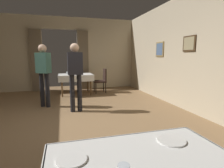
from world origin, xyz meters
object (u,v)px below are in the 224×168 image
object	(u,v)px
chair_mid_right	(102,79)
person_waiter_by_doorway	(75,72)
plate_near_d	(72,159)
glass_mid_b	(67,73)
plate_near_b	(171,140)
dining_table_mid	(76,76)
plate_mid_a	(78,73)
person_diner_standing_aside	(44,70)

from	to	relation	value
chair_mid_right	person_waiter_by_doorway	bearing A→B (deg)	-117.44
plate_near_d	glass_mid_b	size ratio (longest dim) A/B	2.23
plate_near_b	glass_mid_b	bearing A→B (deg)	96.21
dining_table_mid	chair_mid_right	size ratio (longest dim) A/B	1.33
plate_near_b	person_waiter_by_doorway	xyz separation A→B (m)	(-0.49, 3.41, 0.27)
plate_near_d	glass_mid_b	world-z (taller)	glass_mid_b
glass_mid_b	dining_table_mid	bearing A→B (deg)	-26.45
plate_near_b	plate_mid_a	distance (m)	5.88
dining_table_mid	chair_mid_right	world-z (taller)	chair_mid_right
plate_near_b	glass_mid_b	xyz separation A→B (m)	(-0.63, 5.76, 0.04)
plate_near_d	person_waiter_by_doorway	size ratio (longest dim) A/B	0.11
plate_near_d	person_diner_standing_aside	xyz separation A→B (m)	(-0.53, 4.13, 0.27)
plate_near_b	plate_mid_a	bearing A→B (deg)	92.22
plate_near_b	plate_mid_a	size ratio (longest dim) A/B	0.91
dining_table_mid	chair_mid_right	distance (m)	1.01
dining_table_mid	person_waiter_by_doorway	size ratio (longest dim) A/B	0.72
person_waiter_by_doorway	dining_table_mid	bearing A→B (deg)	86.01
dining_table_mid	person_diner_standing_aside	xyz separation A→B (m)	(-0.96, -1.54, 0.36)
plate_near_d	glass_mid_b	xyz separation A→B (m)	(0.13, 5.82, 0.04)
glass_mid_b	plate_mid_a	bearing A→B (deg)	16.79
dining_table_mid	plate_near_d	world-z (taller)	plate_near_d
plate_near_b	plate_near_d	xyz separation A→B (m)	(-0.76, -0.06, 0.00)
person_diner_standing_aside	dining_table_mid	bearing A→B (deg)	58.13
plate_mid_a	person_diner_standing_aside	xyz separation A→B (m)	(-1.06, -1.81, 0.27)
dining_table_mid	plate_mid_a	size ratio (longest dim) A/B	5.16
plate_near_d	person_waiter_by_doorway	world-z (taller)	person_waiter_by_doorway
dining_table_mid	person_waiter_by_doorway	distance (m)	2.24
glass_mid_b	chair_mid_right	bearing A→B (deg)	-5.58
chair_mid_right	glass_mid_b	size ratio (longest dim) A/B	10.58
plate_near_b	dining_table_mid	bearing A→B (deg)	93.38
plate_mid_a	person_waiter_by_doorway	bearing A→B (deg)	-95.93
person_waiter_by_doorway	chair_mid_right	bearing A→B (deg)	62.56
plate_near_b	plate_mid_a	world-z (taller)	same
dining_table_mid	plate_near_b	size ratio (longest dim) A/B	5.64
plate_near_b	person_waiter_by_doorway	size ratio (longest dim) A/B	0.13
plate_mid_a	person_waiter_by_doorway	world-z (taller)	person_waiter_by_doorway
chair_mid_right	glass_mid_b	world-z (taller)	chair_mid_right
plate_near_d	dining_table_mid	bearing A→B (deg)	85.67
plate_near_b	glass_mid_b	world-z (taller)	glass_mid_b
plate_near_d	plate_mid_a	bearing A→B (deg)	84.88
dining_table_mid	person_waiter_by_doorway	world-z (taller)	person_waiter_by_doorway
person_waiter_by_doorway	glass_mid_b	bearing A→B (deg)	93.43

